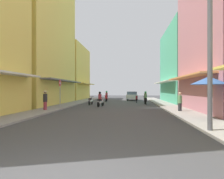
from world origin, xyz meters
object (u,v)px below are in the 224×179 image
object	(u,v)px
motorbike_red	(106,97)
utility_pole	(210,51)
street_sign_no_entry	(60,90)
motorbike_white	(91,101)
motorbike_silver	(100,100)
motorbike_black	(145,98)
parked_car	(132,96)
vendor_umbrella	(209,80)
motorbike_maroon	(137,99)
pedestrian_far	(45,99)
pedestrian_crossing	(180,102)

from	to	relation	value
motorbike_red	utility_pole	world-z (taller)	utility_pole
utility_pole	street_sign_no_entry	distance (m)	13.13
motorbike_white	motorbike_red	distance (m)	6.86
motorbike_red	motorbike_silver	size ratio (longest dim) A/B	1.02
motorbike_white	motorbike_black	bearing A→B (deg)	12.53
parked_car	utility_pole	bearing A→B (deg)	-83.74
motorbike_black	vendor_umbrella	xyz separation A→B (m)	(2.51, -13.41, 1.59)
motorbike_black	street_sign_no_entry	world-z (taller)	street_sign_no_entry
street_sign_no_entry	motorbike_white	bearing A→B (deg)	75.54
motorbike_red	motorbike_silver	bearing A→B (deg)	-87.57
motorbike_silver	utility_pole	size ratio (longest dim) A/B	0.27
vendor_umbrella	street_sign_no_entry	xyz separation A→B (m)	(-10.51, 5.85, -0.57)
motorbike_maroon	street_sign_no_entry	xyz separation A→B (m)	(-7.06, -10.94, 1.21)
motorbike_red	motorbike_maroon	bearing A→B (deg)	-24.14
pedestrian_far	utility_pole	world-z (taller)	utility_pole
motorbike_red	pedestrian_far	world-z (taller)	pedestrian_far
motorbike_white	motorbike_maroon	size ratio (longest dim) A/B	1.00
pedestrian_crossing	motorbike_black	bearing A→B (deg)	102.77
motorbike_silver	parked_car	size ratio (longest dim) A/B	0.43
motorbike_maroon	parked_car	size ratio (longest dim) A/B	0.43
motorbike_black	pedestrian_far	xyz separation A→B (m)	(-8.83, -8.80, 0.28)
vendor_umbrella	motorbike_silver	bearing A→B (deg)	127.81
motorbike_silver	pedestrian_far	bearing A→B (deg)	-127.89
motorbike_black	utility_pole	xyz separation A→B (m)	(1.38, -16.59, 2.67)
pedestrian_crossing	parked_car	bearing A→B (deg)	100.76
motorbike_maroon	pedestrian_far	world-z (taller)	pedestrian_far
motorbike_maroon	utility_pole	distance (m)	20.31
motorbike_white	motorbike_black	world-z (taller)	motorbike_black
vendor_umbrella	parked_car	bearing A→B (deg)	99.88
pedestrian_crossing	vendor_umbrella	bearing A→B (deg)	-83.68
motorbike_black	pedestrian_crossing	xyz separation A→B (m)	(2.00, -8.83, 0.09)
vendor_umbrella	street_sign_no_entry	world-z (taller)	street_sign_no_entry
pedestrian_far	street_sign_no_entry	distance (m)	1.66
motorbike_white	motorbike_maroon	bearing A→B (deg)	41.23
motorbike_maroon	motorbike_silver	bearing A→B (deg)	-119.14
pedestrian_crossing	street_sign_no_entry	distance (m)	10.12
street_sign_no_entry	motorbike_silver	bearing A→B (deg)	50.84
parked_car	utility_pole	world-z (taller)	utility_pole
motorbike_maroon	motorbike_white	bearing A→B (deg)	-138.77
motorbike_red	pedestrian_crossing	world-z (taller)	pedestrian_crossing
utility_pole	motorbike_red	bearing A→B (deg)	107.01
pedestrian_crossing	vendor_umbrella	xyz separation A→B (m)	(0.51, -4.58, 1.50)
motorbike_red	street_sign_no_entry	xyz separation A→B (m)	(-2.67, -12.90, 1.01)
pedestrian_crossing	motorbike_white	bearing A→B (deg)	138.68
motorbike_red	parked_car	bearing A→B (deg)	47.16
motorbike_silver	motorbike_maroon	xyz separation A→B (m)	(4.00, 7.18, -0.20)
parked_car	vendor_umbrella	bearing A→B (deg)	-80.12
motorbike_silver	utility_pole	bearing A→B (deg)	-63.69
pedestrian_crossing	pedestrian_far	distance (m)	10.83
motorbike_silver	utility_pole	xyz separation A→B (m)	(6.32, -12.79, 2.67)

